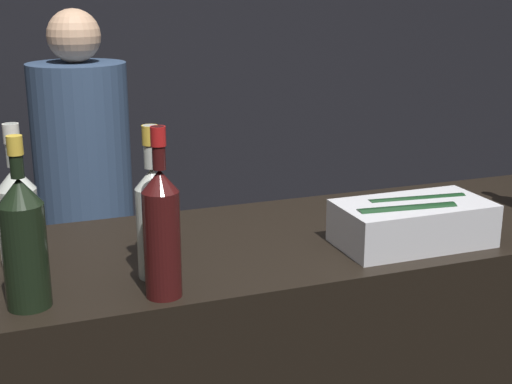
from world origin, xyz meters
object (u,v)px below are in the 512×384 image
(ice_bin_with_bottles, at_px, (412,221))
(wine_glass, at_px, (155,203))
(champagne_bottle, at_px, (24,240))
(red_wine_bottle_tall, at_px, (162,229))
(white_wine_bottle, at_px, (19,218))
(person_in_hoodie, at_px, (85,189))
(rose_wine_bottle, at_px, (153,216))

(ice_bin_with_bottles, relative_size, wine_glass, 2.35)
(champagne_bottle, height_order, red_wine_bottle_tall, red_wine_bottle_tall)
(wine_glass, xyz_separation_m, red_wine_bottle_tall, (-0.05, -0.27, 0.03))
(ice_bin_with_bottles, bearing_deg, white_wine_bottle, 173.50)
(ice_bin_with_bottles, height_order, wine_glass, wine_glass)
(champagne_bottle, height_order, white_wine_bottle, champagne_bottle)
(ice_bin_with_bottles, relative_size, person_in_hoodie, 0.24)
(rose_wine_bottle, bearing_deg, ice_bin_with_bottles, -1.73)
(person_in_hoodie, bearing_deg, champagne_bottle, -90.01)
(wine_glass, distance_m, champagne_bottle, 0.39)
(red_wine_bottle_tall, xyz_separation_m, white_wine_bottle, (-0.27, 0.20, -0.01))
(ice_bin_with_bottles, distance_m, wine_glass, 0.64)
(ice_bin_with_bottles, relative_size, red_wine_bottle_tall, 1.06)
(wine_glass, distance_m, white_wine_bottle, 0.33)
(white_wine_bottle, bearing_deg, person_in_hoodie, 77.85)
(wine_glass, bearing_deg, rose_wine_bottle, -103.79)
(wine_glass, relative_size, red_wine_bottle_tall, 0.45)
(champagne_bottle, xyz_separation_m, red_wine_bottle_tall, (0.27, -0.04, 0.01))
(ice_bin_with_bottles, height_order, champagne_bottle, champagne_bottle)
(red_wine_bottle_tall, bearing_deg, champagne_bottle, 170.56)
(champagne_bottle, distance_m, white_wine_bottle, 0.15)
(wine_glass, xyz_separation_m, person_in_hoodie, (-0.03, 1.28, -0.30))
(wine_glass, relative_size, white_wine_bottle, 0.46)
(red_wine_bottle_tall, relative_size, person_in_hoodie, 0.22)
(ice_bin_with_bottles, height_order, red_wine_bottle_tall, red_wine_bottle_tall)
(rose_wine_bottle, bearing_deg, wine_glass, 76.21)
(wine_glass, height_order, red_wine_bottle_tall, red_wine_bottle_tall)
(person_in_hoodie, bearing_deg, white_wine_bottle, -91.27)
(champagne_bottle, relative_size, red_wine_bottle_tall, 0.98)
(red_wine_bottle_tall, distance_m, rose_wine_bottle, 0.11)
(champagne_bottle, relative_size, white_wine_bottle, 1.01)
(white_wine_bottle, distance_m, person_in_hoodie, 1.42)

